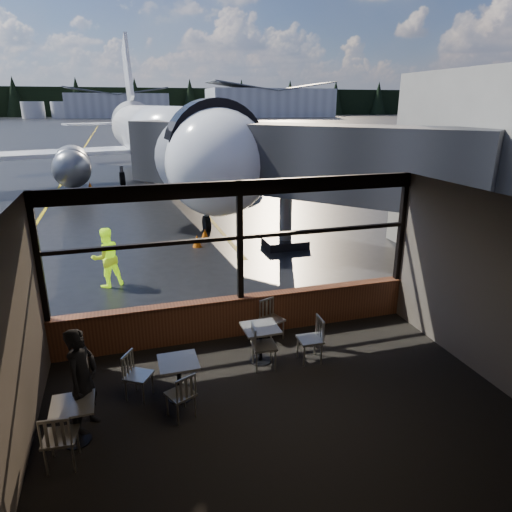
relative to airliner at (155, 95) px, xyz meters
name	(u,v)px	position (x,y,z in m)	size (l,w,h in m)	color
ground_plane	(123,124)	(-0.24, 98.93, -5.50)	(520.00, 520.00, 0.00)	black
carpet_floor	(287,416)	(-0.24, -24.07, -5.49)	(8.00, 6.00, 0.01)	black
ceiling	(292,212)	(-0.24, -24.07, -2.00)	(8.00, 6.00, 0.04)	#38332D
wall_left	(6,362)	(-4.24, -24.07, -3.75)	(0.04, 6.00, 3.50)	#504740
wall_right	(498,293)	(3.76, -24.07, -3.75)	(0.04, 6.00, 3.50)	#504740
wall_back	(400,458)	(-0.24, -27.07, -3.75)	(8.00, 0.04, 3.50)	#504740
window_sill	(241,316)	(-0.24, -21.07, -5.05)	(8.00, 0.28, 0.90)	#552C1A
window_header	(239,188)	(-0.24, -21.07, -2.15)	(8.00, 0.18, 0.30)	black
mullion_left	(38,259)	(-4.19, -21.07, -3.30)	(0.12, 0.12, 2.60)	black
mullion_centre	(240,242)	(-0.24, -21.07, -3.30)	(0.12, 0.12, 2.60)	black
mullion_right	(401,228)	(3.71, -21.07, -3.30)	(0.12, 0.12, 2.60)	black
window_transom	(240,237)	(-0.24, -21.07, -3.20)	(8.00, 0.10, 0.08)	black
airliner	(155,95)	(0.00, 0.00, 0.00)	(30.01, 36.01, 11.00)	white
jet_bridge	(300,183)	(3.36, -15.57, -3.09)	(9.03, 11.04, 4.82)	#2C2B2E
cafe_table_near	(260,344)	(-0.15, -22.28, -5.12)	(0.70, 0.70, 0.77)	#A09B93
cafe_table_mid	(179,380)	(-1.89, -23.04, -5.13)	(0.68, 0.68, 0.75)	gray
cafe_table_left	(75,423)	(-3.57, -23.71, -5.16)	(0.63, 0.63, 0.69)	#A6A198
chair_near_e	(310,340)	(0.80, -22.57, -5.02)	(0.52, 0.52, 0.96)	beige
chair_near_w	(264,346)	(-0.16, -22.54, -5.02)	(0.52, 0.52, 0.96)	#B0AB9F
chair_near_n	(272,320)	(0.37, -21.47, -5.04)	(0.50, 0.50, 0.92)	#AAA499
chair_mid_s	(181,394)	(-1.94, -23.57, -5.07)	(0.47, 0.47, 0.86)	#AEA99D
chair_mid_w	(138,376)	(-2.57, -22.82, -5.07)	(0.48, 0.48, 0.87)	#B2ADA0
chair_left_s	(60,438)	(-3.72, -24.16, -5.03)	(0.52, 0.52, 0.95)	beige
passenger	(83,380)	(-3.41, -23.40, -4.62)	(0.64, 0.42, 1.76)	black
ground_crew	(106,257)	(-3.13, -17.14, -4.64)	(0.84, 0.65, 1.72)	#BFF219
cone_nose	(197,241)	(-0.05, -14.12, -5.27)	(0.33, 0.33, 0.47)	#FF4C08
cone_wing	(90,186)	(-4.29, -0.85, -5.24)	(0.38, 0.38, 0.53)	#FE6908
hangar_mid	(118,104)	(-0.24, 163.93, -0.50)	(38.00, 15.00, 10.00)	silver
hangar_right	(270,102)	(59.76, 156.93, 0.50)	(50.00, 20.00, 12.00)	silver
fuel_tank_a	(33,110)	(-30.24, 160.93, -2.50)	(8.00, 8.00, 6.00)	silver
fuel_tank_b	(62,110)	(-20.24, 160.93, -2.50)	(8.00, 8.00, 6.00)	silver
fuel_tank_c	(91,110)	(-10.24, 160.93, -2.50)	(8.00, 8.00, 6.00)	silver
treeline	(117,102)	(-0.24, 188.93, 0.50)	(360.00, 3.00, 12.00)	black
cone_extra	(205,234)	(0.40, -13.31, -5.28)	(0.32, 0.32, 0.45)	#CA5A06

